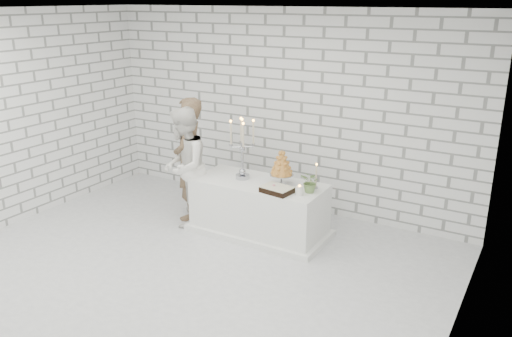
% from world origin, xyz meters
% --- Properties ---
extents(ground, '(6.00, 5.00, 0.01)m').
position_xyz_m(ground, '(0.00, 0.00, 0.00)').
color(ground, silver).
rests_on(ground, ground).
extents(ceiling, '(6.00, 5.00, 0.01)m').
position_xyz_m(ceiling, '(0.00, 0.00, 3.00)').
color(ceiling, white).
rests_on(ceiling, ground).
extents(wall_back, '(6.00, 0.01, 3.00)m').
position_xyz_m(wall_back, '(0.00, 2.50, 1.50)').
color(wall_back, white).
rests_on(wall_back, ground).
extents(wall_left, '(0.01, 5.00, 3.00)m').
position_xyz_m(wall_left, '(-3.00, 0.00, 1.50)').
color(wall_left, white).
rests_on(wall_left, ground).
extents(wall_right, '(0.01, 5.00, 3.00)m').
position_xyz_m(wall_right, '(3.00, 0.00, 1.50)').
color(wall_right, white).
rests_on(wall_right, ground).
extents(cake_table, '(1.80, 0.80, 0.75)m').
position_xyz_m(cake_table, '(0.24, 1.37, 0.38)').
color(cake_table, white).
rests_on(cake_table, ground).
extents(groom, '(0.64, 0.77, 1.79)m').
position_xyz_m(groom, '(-0.92, 1.35, 0.90)').
color(groom, '#412E20').
rests_on(groom, ground).
extents(bride, '(0.93, 1.02, 1.70)m').
position_xyz_m(bride, '(-0.85, 1.15, 0.85)').
color(bride, white).
rests_on(bride, ground).
extents(candelabra, '(0.39, 0.39, 0.85)m').
position_xyz_m(candelabra, '(-0.03, 1.38, 1.18)').
color(candelabra, '#9E9FA9').
rests_on(candelabra, cake_table).
extents(croquembouche, '(0.38, 0.38, 0.49)m').
position_xyz_m(croquembouche, '(0.56, 1.42, 1.00)').
color(croquembouche, '#97591C').
rests_on(croquembouche, cake_table).
extents(chocolate_cake, '(0.42, 0.32, 0.08)m').
position_xyz_m(chocolate_cake, '(0.63, 1.14, 0.79)').
color(chocolate_cake, black).
rests_on(chocolate_cake, cake_table).
extents(pillar_candle, '(0.08, 0.08, 0.12)m').
position_xyz_m(pillar_candle, '(0.93, 1.20, 0.81)').
color(pillar_candle, white).
rests_on(pillar_candle, cake_table).
extents(extra_taper, '(0.07, 0.07, 0.32)m').
position_xyz_m(extra_taper, '(1.00, 1.53, 0.91)').
color(extra_taper, beige).
rests_on(extra_taper, cake_table).
extents(flowers, '(0.30, 0.28, 0.28)m').
position_xyz_m(flowers, '(1.00, 1.36, 0.89)').
color(flowers, '#3C632D').
rests_on(flowers, cake_table).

